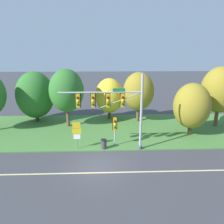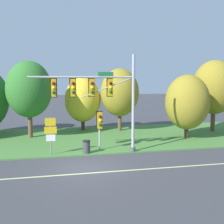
{
  "view_description": "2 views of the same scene",
  "coord_description": "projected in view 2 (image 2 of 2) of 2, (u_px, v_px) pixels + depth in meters",
  "views": [
    {
      "loc": [
        0.48,
        -16.17,
        9.19
      ],
      "look_at": [
        1.26,
        4.04,
        3.39
      ],
      "focal_mm": 35.0,
      "sensor_mm": 36.0,
      "label": 1
    },
    {
      "loc": [
        -1.96,
        -16.88,
        5.45
      ],
      "look_at": [
        2.34,
        2.96,
        3.05
      ],
      "focal_mm": 45.0,
      "sensor_mm": 36.0,
      "label": 2
    }
  ],
  "objects": [
    {
      "name": "trash_bin",
      "position": [
        87.0,
        147.0,
        20.27
      ],
      "size": [
        0.56,
        0.56,
        0.93
      ],
      "color": "#38383D",
      "rests_on": "grass_verge"
    },
    {
      "name": "route_sign_post",
      "position": [
        51.0,
        132.0,
        19.67
      ],
      "size": [
        0.85,
        0.08,
        2.69
      ],
      "color": "slate",
      "rests_on": "grass_verge"
    },
    {
      "name": "tree_behind_signpost",
      "position": [
        29.0,
        89.0,
        25.3
      ],
      "size": [
        4.09,
        4.09,
        6.97
      ],
      "color": "brown",
      "rests_on": "grass_verge"
    },
    {
      "name": "traffic_signal_mast",
      "position": [
        99.0,
        93.0,
        19.83
      ],
      "size": [
        7.58,
        0.49,
        7.1
      ],
      "color": "#9EA0A5",
      "rests_on": "grass_verge"
    },
    {
      "name": "ground_plane",
      "position": [
        85.0,
        167.0,
        17.43
      ],
      "size": [
        160.0,
        160.0,
        0.0
      ],
      "primitive_type": "plane",
      "color": "#3D3D42"
    },
    {
      "name": "tree_tall_centre",
      "position": [
        120.0,
        93.0,
        28.81
      ],
      "size": [
        3.93,
        3.93,
        6.4
      ],
      "color": "brown",
      "rests_on": "grass_verge"
    },
    {
      "name": "tree_mid_verge",
      "position": [
        83.0,
        100.0,
        29.19
      ],
      "size": [
        3.71,
        3.71,
        5.51
      ],
      "color": "#423021",
      "rests_on": "grass_verge"
    },
    {
      "name": "pedestrian_signal_near_kerb",
      "position": [
        100.0,
        122.0,
        20.82
      ],
      "size": [
        0.46,
        0.55,
        2.96
      ],
      "color": "#9EA0A5",
      "rests_on": "grass_verge"
    },
    {
      "name": "tree_furthest_back",
      "position": [
        214.0,
        87.0,
        28.52
      ],
      "size": [
        4.39,
        4.39,
        7.24
      ],
      "color": "brown",
      "rests_on": "grass_verge"
    },
    {
      "name": "lane_stripe",
      "position": [
        88.0,
        173.0,
        16.27
      ],
      "size": [
        36.0,
        0.16,
        0.01
      ],
      "primitive_type": "cube",
      "color": "beige",
      "rests_on": "ground"
    },
    {
      "name": "tree_right_far",
      "position": [
        187.0,
        102.0,
        25.12
      ],
      "size": [
        3.93,
        3.93,
        5.73
      ],
      "color": "#4C3823",
      "rests_on": "grass_verge"
    },
    {
      "name": "grass_verge",
      "position": [
        75.0,
        139.0,
        25.43
      ],
      "size": [
        48.0,
        11.5,
        0.1
      ],
      "primitive_type": "cube",
      "color": "#477A38",
      "rests_on": "ground"
    }
  ]
}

